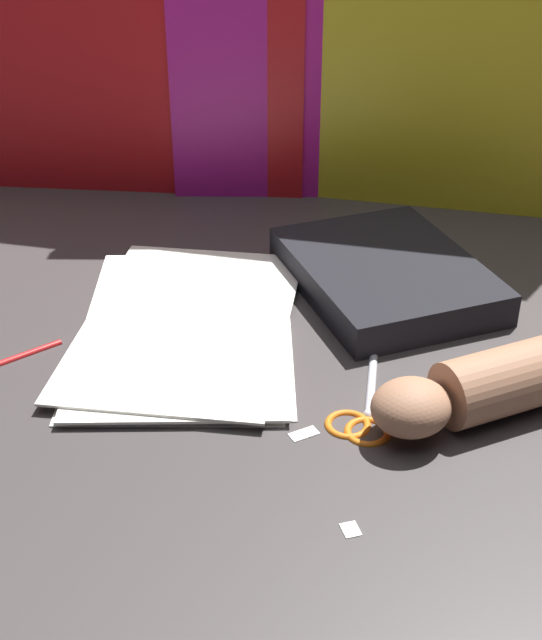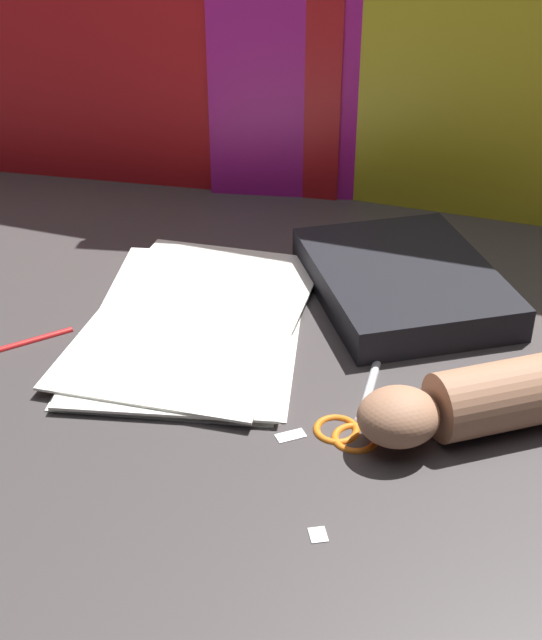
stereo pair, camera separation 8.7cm
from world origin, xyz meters
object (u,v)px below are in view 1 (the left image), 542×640
paper_stack (187,326)px  book_closed (386,275)px  hand_forearm (502,382)px  scissors (373,407)px

paper_stack → book_closed: bearing=25.2°
hand_forearm → book_closed: bearing=112.1°
paper_stack → scissors: size_ratio=2.12×
book_closed → scissors: 0.24m
paper_stack → scissors: 0.24m
book_closed → hand_forearm: hand_forearm is taller
paper_stack → book_closed: book_closed is taller
book_closed → paper_stack: bearing=-154.8°
paper_stack → scissors: bearing=-34.4°
paper_stack → hand_forearm: bearing=-21.9°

